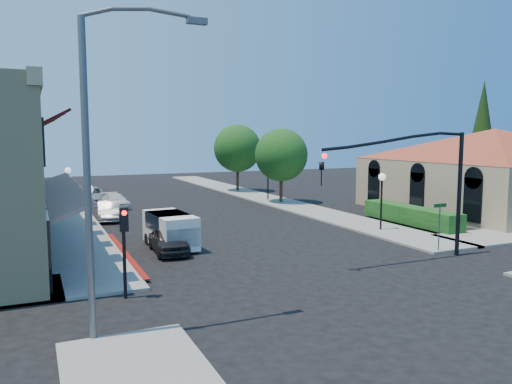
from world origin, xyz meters
name	(u,v)px	position (x,y,z in m)	size (l,w,h in m)	color
ground	(336,283)	(0.00, 0.00, 0.00)	(120.00, 120.00, 0.00)	black
sidewalk_left	(62,207)	(-8.75, 27.00, 0.06)	(3.50, 50.00, 0.12)	gray
sidewalk_right	(257,196)	(8.75, 27.00, 0.06)	(3.50, 50.00, 0.12)	gray
curb_red_strip	(125,256)	(-6.90, 8.00, 0.00)	(0.25, 10.00, 0.06)	maroon
mission_building	(493,163)	(21.99, 11.50, 3.75)	(30.12, 30.12, 6.40)	tan
hedge	(410,225)	(11.70, 9.00, 0.00)	(1.40, 8.00, 1.10)	#174112
conifer_far	(482,130)	(28.00, 18.00, 6.36)	(3.20, 3.20, 11.00)	black
street_tree_a	(281,155)	(8.80, 22.00, 4.19)	(4.56, 4.56, 6.48)	black
street_tree_b	(237,148)	(8.80, 32.00, 4.54)	(4.94, 4.94, 7.02)	black
signal_mast_arm	(426,173)	(5.86, 1.50, 4.09)	(8.01, 0.39, 6.00)	black
secondary_signal	(124,236)	(-8.00, 1.41, 2.32)	(0.28, 0.42, 3.32)	black
cobra_streetlight	(100,156)	(-9.15, -2.00, 5.27)	(3.60, 0.25, 9.31)	#595B5E
street_name_sign	(440,219)	(7.50, 2.20, 1.70)	(0.80, 0.06, 2.50)	#595B5E
lamppost_left_near	(89,202)	(-8.50, 8.00, 2.74)	(0.44, 0.44, 3.57)	black
lamppost_left_far	(68,179)	(-8.50, 22.00, 2.74)	(0.44, 0.44, 3.57)	black
lamppost_right_near	(382,187)	(8.50, 8.00, 2.74)	(0.44, 0.44, 3.57)	black
lamppost_right_far	(268,171)	(8.50, 24.00, 2.74)	(0.44, 0.44, 3.57)	black
white_van	(170,228)	(-4.44, 8.76, 1.05)	(2.06, 4.22, 1.82)	white
parked_car_a	(168,239)	(-4.80, 7.85, 0.67)	(1.58, 3.93, 1.34)	black
parked_car_b	(109,211)	(-6.14, 19.00, 0.67)	(1.42, 4.08, 1.34)	gray
parked_car_c	(115,201)	(-4.80, 25.00, 0.57)	(1.61, 3.96, 1.15)	silver
parked_car_d	(92,195)	(-6.20, 29.06, 0.67)	(2.23, 4.84, 1.34)	#A3A7A9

